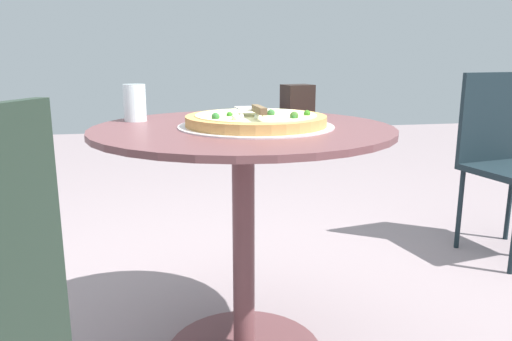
{
  "coord_description": "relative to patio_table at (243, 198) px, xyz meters",
  "views": [
    {
      "loc": [
        0.23,
        1.42,
        0.95
      ],
      "look_at": [
        -0.04,
        0.02,
        0.62
      ],
      "focal_mm": 34.83,
      "sensor_mm": 36.0,
      "label": 1
    }
  ],
  "objects": [
    {
      "name": "patio_chair_far",
      "position": [
        -1.39,
        -0.65,
        -0.03
      ],
      "size": [
        0.45,
        0.45,
        0.87
      ],
      "color": "black",
      "rests_on": "ground"
    },
    {
      "name": "drinking_cup",
      "position": [
        0.31,
        -0.18,
        0.27
      ],
      "size": [
        0.07,
        0.07,
        0.11
      ],
      "primitive_type": "cylinder",
      "color": "silver",
      "rests_on": "patio_table"
    },
    {
      "name": "pizza_on_tray",
      "position": [
        -0.04,
        0.02,
        0.23
      ],
      "size": [
        0.45,
        0.45,
        0.05
      ],
      "color": "silver",
      "rests_on": "patio_table"
    },
    {
      "name": "patio_table",
      "position": [
        0.0,
        0.0,
        0.0
      ],
      "size": [
        0.88,
        0.88,
        0.75
      ],
      "color": "brown",
      "rests_on": "ground"
    },
    {
      "name": "napkin_dispenser",
      "position": [
        -0.23,
        -0.25,
        0.27
      ],
      "size": [
        0.11,
        0.1,
        0.1
      ],
      "primitive_type": "cube",
      "rotation": [
        0.0,
        0.0,
        3.36
      ],
      "color": "black",
      "rests_on": "patio_table"
    },
    {
      "name": "pizza_server",
      "position": [
        -0.02,
        0.09,
        0.28
      ],
      "size": [
        0.08,
        0.21,
        0.02
      ],
      "color": "silver",
      "rests_on": "pizza_on_tray"
    }
  ]
}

